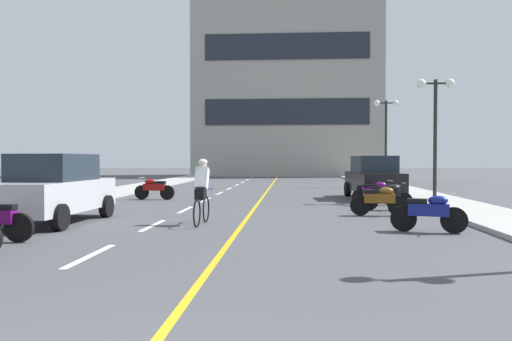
# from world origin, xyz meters

# --- Properties ---
(ground_plane) EXTENTS (140.00, 140.00, 0.00)m
(ground_plane) POSITION_xyz_m (0.00, 21.00, 0.00)
(ground_plane) COLOR #47474C
(curb_left) EXTENTS (2.40, 72.00, 0.12)m
(curb_left) POSITION_xyz_m (-7.20, 24.00, 0.06)
(curb_left) COLOR #A8A8A3
(curb_left) RESTS_ON ground
(curb_right) EXTENTS (2.40, 72.00, 0.12)m
(curb_right) POSITION_xyz_m (7.20, 24.00, 0.06)
(curb_right) COLOR #A8A8A3
(curb_right) RESTS_ON ground
(lane_dash_1) EXTENTS (0.14, 2.20, 0.01)m
(lane_dash_1) POSITION_xyz_m (-2.00, 6.00, 0.00)
(lane_dash_1) COLOR silver
(lane_dash_1) RESTS_ON ground
(lane_dash_2) EXTENTS (0.14, 2.20, 0.01)m
(lane_dash_2) POSITION_xyz_m (-2.00, 10.00, 0.00)
(lane_dash_2) COLOR silver
(lane_dash_2) RESTS_ON ground
(lane_dash_3) EXTENTS (0.14, 2.20, 0.01)m
(lane_dash_3) POSITION_xyz_m (-2.00, 14.00, 0.00)
(lane_dash_3) COLOR silver
(lane_dash_3) RESTS_ON ground
(lane_dash_4) EXTENTS (0.14, 2.20, 0.01)m
(lane_dash_4) POSITION_xyz_m (-2.00, 18.00, 0.00)
(lane_dash_4) COLOR silver
(lane_dash_4) RESTS_ON ground
(lane_dash_5) EXTENTS (0.14, 2.20, 0.01)m
(lane_dash_5) POSITION_xyz_m (-2.00, 22.00, 0.00)
(lane_dash_5) COLOR silver
(lane_dash_5) RESTS_ON ground
(lane_dash_6) EXTENTS (0.14, 2.20, 0.01)m
(lane_dash_6) POSITION_xyz_m (-2.00, 26.00, 0.00)
(lane_dash_6) COLOR silver
(lane_dash_6) RESTS_ON ground
(lane_dash_7) EXTENTS (0.14, 2.20, 0.01)m
(lane_dash_7) POSITION_xyz_m (-2.00, 30.00, 0.00)
(lane_dash_7) COLOR silver
(lane_dash_7) RESTS_ON ground
(lane_dash_8) EXTENTS (0.14, 2.20, 0.01)m
(lane_dash_8) POSITION_xyz_m (-2.00, 34.00, 0.00)
(lane_dash_8) COLOR silver
(lane_dash_8) RESTS_ON ground
(lane_dash_9) EXTENTS (0.14, 2.20, 0.01)m
(lane_dash_9) POSITION_xyz_m (-2.00, 38.00, 0.00)
(lane_dash_9) COLOR silver
(lane_dash_9) RESTS_ON ground
(lane_dash_10) EXTENTS (0.14, 2.20, 0.01)m
(lane_dash_10) POSITION_xyz_m (-2.00, 42.00, 0.00)
(lane_dash_10) COLOR silver
(lane_dash_10) RESTS_ON ground
(lane_dash_11) EXTENTS (0.14, 2.20, 0.01)m
(lane_dash_11) POSITION_xyz_m (-2.00, 46.00, 0.00)
(lane_dash_11) COLOR silver
(lane_dash_11) RESTS_ON ground
(centre_line_yellow) EXTENTS (0.12, 66.00, 0.01)m
(centre_line_yellow) POSITION_xyz_m (0.25, 24.00, 0.00)
(centre_line_yellow) COLOR gold
(centre_line_yellow) RESTS_ON ground
(office_building) EXTENTS (18.27, 6.83, 20.34)m
(office_building) POSITION_xyz_m (1.08, 48.35, 10.17)
(office_building) COLOR #9E998E
(office_building) RESTS_ON ground
(street_lamp_mid) EXTENTS (1.46, 0.36, 4.70)m
(street_lamp_mid) POSITION_xyz_m (7.13, 17.66, 3.60)
(street_lamp_mid) COLOR black
(street_lamp_mid) RESTS_ON curb_right
(street_lamp_far) EXTENTS (1.46, 0.36, 5.11)m
(street_lamp_far) POSITION_xyz_m (7.20, 28.35, 3.86)
(street_lamp_far) COLOR black
(street_lamp_far) RESTS_ON curb_right
(parked_car_near) EXTENTS (2.02, 4.25, 1.82)m
(parked_car_near) POSITION_xyz_m (-4.73, 10.34, 0.92)
(parked_car_near) COLOR black
(parked_car_near) RESTS_ON ground
(parked_car_mid) EXTENTS (2.16, 4.31, 1.82)m
(parked_car_mid) POSITION_xyz_m (5.00, 19.13, 0.92)
(parked_car_mid) COLOR black
(parked_car_mid) RESTS_ON ground
(motorcycle_4) EXTENTS (1.67, 0.71, 0.92)m
(motorcycle_4) POSITION_xyz_m (4.67, 9.26, 0.47)
(motorcycle_4) COLOR black
(motorcycle_4) RESTS_ON ground
(motorcycle_5) EXTENTS (1.70, 0.60, 0.92)m
(motorcycle_5) POSITION_xyz_m (4.13, 12.65, 0.47)
(motorcycle_5) COLOR black
(motorcycle_5) RESTS_ON ground
(motorcycle_6) EXTENTS (1.70, 0.60, 0.92)m
(motorcycle_6) POSITION_xyz_m (4.65, 14.29, 0.47)
(motorcycle_6) COLOR black
(motorcycle_6) RESTS_ON ground
(motorcycle_7) EXTENTS (1.70, 0.60, 0.92)m
(motorcycle_7) POSITION_xyz_m (4.56, 16.03, 0.47)
(motorcycle_7) COLOR black
(motorcycle_7) RESTS_ON ground
(motorcycle_8) EXTENTS (1.70, 0.60, 0.92)m
(motorcycle_8) POSITION_xyz_m (-4.17, 18.05, 0.47)
(motorcycle_8) COLOR black
(motorcycle_8) RESTS_ON ground
(cyclist_rider) EXTENTS (0.42, 1.77, 1.71)m
(cyclist_rider) POSITION_xyz_m (-0.80, 10.33, 0.89)
(cyclist_rider) COLOR black
(cyclist_rider) RESTS_ON ground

